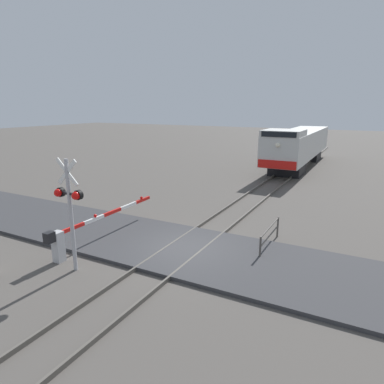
{
  "coord_description": "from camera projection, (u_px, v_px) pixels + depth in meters",
  "views": [
    {
      "loc": [
        6.34,
        -11.28,
        5.8
      ],
      "look_at": [
        -0.8,
        2.16,
        1.91
      ],
      "focal_mm": 31.81,
      "sensor_mm": 36.0,
      "label": 1
    }
  ],
  "objects": [
    {
      "name": "rail_track_right",
      "position": [
        200.0,
        252.0,
        13.63
      ],
      "size": [
        0.08,
        80.0,
        0.15
      ],
      "primitive_type": "cube",
      "color": "#59544C",
      "rests_on": "ground_plane"
    },
    {
      "name": "crossing_gate",
      "position": [
        76.0,
        233.0,
        13.59
      ],
      "size": [
        0.36,
        6.51,
        1.32
      ],
      "color": "silver",
      "rests_on": "ground_plane"
    },
    {
      "name": "road_surface",
      "position": [
        185.0,
        249.0,
        13.95
      ],
      "size": [
        36.0,
        4.72,
        0.15
      ],
      "primitive_type": "cube",
      "color": "#38383A",
      "rests_on": "ground_plane"
    },
    {
      "name": "locomotive",
      "position": [
        299.0,
        145.0,
        32.81
      ],
      "size": [
        3.1,
        16.95,
        3.93
      ],
      "color": "black",
      "rests_on": "ground_plane"
    },
    {
      "name": "crossing_signal",
      "position": [
        69.0,
        203.0,
        11.71
      ],
      "size": [
        1.18,
        0.33,
        4.09
      ],
      "color": "#ADADB2",
      "rests_on": "ground_plane"
    },
    {
      "name": "ground_plane",
      "position": [
        185.0,
        251.0,
        13.97
      ],
      "size": [
        160.0,
        160.0,
        0.0
      ],
      "primitive_type": "plane",
      "color": "#514C47"
    },
    {
      "name": "guard_railing",
      "position": [
        270.0,
        233.0,
        14.16
      ],
      "size": [
        0.08,
        2.74,
        0.95
      ],
      "color": "#4C4742",
      "rests_on": "ground_plane"
    },
    {
      "name": "rail_track_left",
      "position": [
        170.0,
        246.0,
        14.28
      ],
      "size": [
        0.08,
        80.0,
        0.15
      ],
      "primitive_type": "cube",
      "color": "#59544C",
      "rests_on": "ground_plane"
    }
  ]
}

